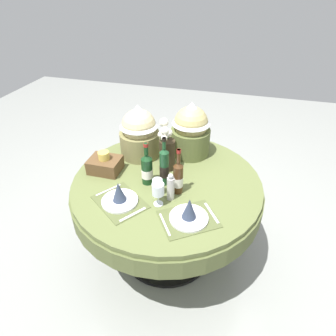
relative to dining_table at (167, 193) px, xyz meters
name	(u,v)px	position (x,y,z in m)	size (l,w,h in m)	color
ground	(167,248)	(0.00, 0.00, -0.63)	(8.00, 8.00, 0.00)	gray
dining_table	(167,193)	(0.00, 0.00, 0.00)	(1.40, 1.40, 0.76)	#5B6638
place_setting_left	(119,197)	(-0.23, -0.32, 0.18)	(0.43, 0.41, 0.16)	#4E562F
place_setting_right	(189,214)	(0.24, -0.35, 0.18)	(0.43, 0.41, 0.16)	#4E562F
flower_vase	(167,149)	(-0.04, 0.14, 0.30)	(0.13, 0.19, 0.39)	#332819
wine_bottle_left	(164,167)	(-0.01, -0.04, 0.28)	(0.07, 0.07, 0.37)	#194223
wine_bottle_centre	(147,169)	(-0.12, -0.07, 0.25)	(0.08, 0.08, 0.32)	#143819
wine_bottle_right	(178,177)	(0.11, -0.11, 0.26)	(0.07, 0.07, 0.34)	#422814
wine_glass_right	(158,190)	(0.02, -0.27, 0.25)	(0.08, 0.08, 0.16)	silver
tumbler_near_right	(158,187)	(-0.02, -0.17, 0.19)	(0.07, 0.07, 0.12)	silver
pepper_mill	(171,187)	(0.08, -0.19, 0.23)	(0.05, 0.05, 0.20)	#B7B2AD
gift_tub_back_left	(139,130)	(-0.30, 0.28, 0.36)	(0.32, 0.32, 0.43)	olive
gift_tub_back_centre	(191,128)	(0.09, 0.41, 0.36)	(0.32, 0.32, 0.45)	#566033
woven_basket_side_left	(105,164)	(-0.48, -0.01, 0.19)	(0.23, 0.18, 0.17)	brown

